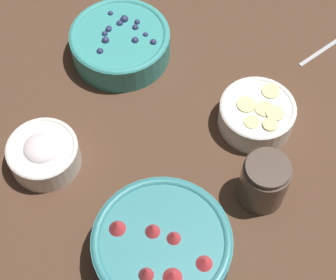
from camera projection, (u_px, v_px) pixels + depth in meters
name	position (u px, v px, depth m)	size (l,w,h in m)	color
ground_plane	(203.00, 132.00, 1.00)	(4.00, 4.00, 0.00)	#4C3323
bowl_strawberries	(162.00, 247.00, 0.84)	(0.21, 0.21, 0.10)	teal
bowl_blueberries	(120.00, 42.00, 1.07)	(0.19, 0.19, 0.06)	teal
bowl_bananas	(257.00, 113.00, 0.99)	(0.13, 0.13, 0.05)	white
bowl_cream	(43.00, 153.00, 0.94)	(0.12, 0.12, 0.06)	silver
jar_chocolate	(264.00, 182.00, 0.90)	(0.08, 0.08, 0.10)	#4C3D33
spoon	(335.00, 41.00, 1.11)	(0.13, 0.08, 0.01)	#B2B2B7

